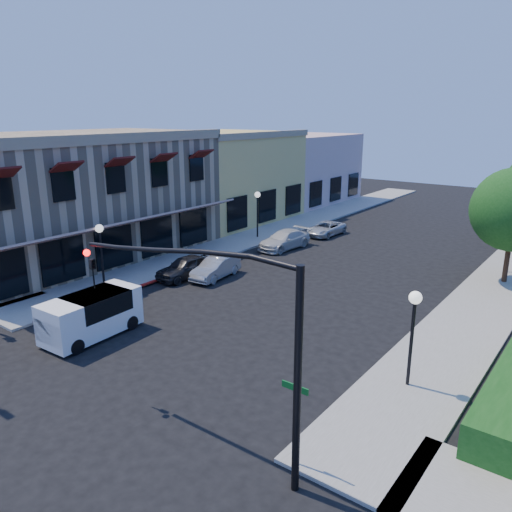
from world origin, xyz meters
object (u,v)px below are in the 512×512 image
Objects in this scene: white_van at (90,313)px; parked_car_a at (186,267)px; lamppost_right_far at (512,229)px; parked_car_c at (284,240)px; signal_mast_arm at (228,321)px; lamppost_left_far at (257,203)px; street_name_sign at (295,411)px; parked_car_d at (326,229)px; lamppost_left_near at (100,240)px; lamppost_right_near at (414,315)px; parked_car_b at (216,268)px.

parked_car_a is at bearing 106.32° from white_van.
parked_car_c is (-13.72, -3.23, -2.10)m from lamppost_right_far.
signal_mast_arm is 2.24× the size of lamppost_left_far.
parked_car_c is at bearing 88.20° from parked_car_a.
street_name_sign reaches higher than white_van.
lamppost_left_near is at bearing -99.24° from parked_car_d.
lamppost_left_near is at bearing 138.63° from white_van.
parked_car_d is at bearing 91.45° from parked_car_c.
lamppost_left_far is 0.95× the size of parked_car_a.
parked_car_d is at bearing 117.33° from street_name_sign.
parked_car_d is (-10.66, 24.50, -3.56)m from signal_mast_arm.
signal_mast_arm is at bearing -54.10° from parked_car_c.
signal_mast_arm is at bearing -112.12° from lamppost_right_near.
white_van is 22.15m from parked_car_d.
street_name_sign is at bearing -47.64° from parked_car_b.
white_van reaches higher than parked_car_c.
lamppost_right_far is at bearing -6.18° from parked_car_d.
parked_car_c is at bearing 119.88° from signal_mast_arm.
lamppost_right_far is (17.00, 16.00, 0.00)m from lamppost_left_near.
parked_car_c is at bearing 124.41° from street_name_sign.
street_name_sign is 26.82m from parked_car_d.
lamppost_right_near is at bearing 0.00° from lamppost_left_near.
lamppost_right_far is at bearing 33.24° from parked_car_b.
lamppost_left_near is 5.07m from parked_car_a.
parked_car_d is at bearing 171.45° from lamppost_right_far.
parked_car_a is (2.30, -10.00, -2.09)m from lamppost_left_far.
lamppost_left_near is 13.35m from parked_car_c.
white_van is 1.18× the size of parked_car_b.
lamppost_left_far is 10.47m from parked_car_a.
parked_car_b is at bearing 132.81° from signal_mast_arm.
signal_mast_arm is 1.88× the size of white_van.
lamppost_left_near is 1.00× the size of lamppost_right_near.
parked_car_c is (-13.72, 12.77, -2.10)m from lamppost_right_near.
lamppost_right_far is at bearing 87.37° from street_name_sign.
street_name_sign is at bearing -92.63° from lamppost_right_far.
lamppost_left_near reaches higher than parked_car_c.
parked_car_b is at bearing -87.62° from parked_car_d.
street_name_sign is 0.70× the size of lamppost_right_near.
parked_car_a is (-13.70, 9.80, -1.06)m from street_name_sign.
street_name_sign is 16.41m from parked_car_b.
signal_mast_arm is 25.07m from lamppost_left_far.
parked_car_b is at bearing -140.41° from lamppost_right_far.
lamppost_right_near is at bearing -51.16° from parked_car_d.
lamppost_left_far is at bearing 128.94° from street_name_sign.
signal_mast_arm is 2.24× the size of lamppost_right_far.
lamppost_right_far is (17.00, 2.00, 0.00)m from lamppost_left_far.
white_van is at bearing -79.26° from parked_car_c.
lamppost_right_far reaches higher than parked_car_c.
parked_car_a is (-14.70, 4.00, -2.09)m from lamppost_right_near.
white_van is at bearing -85.10° from parked_car_d.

